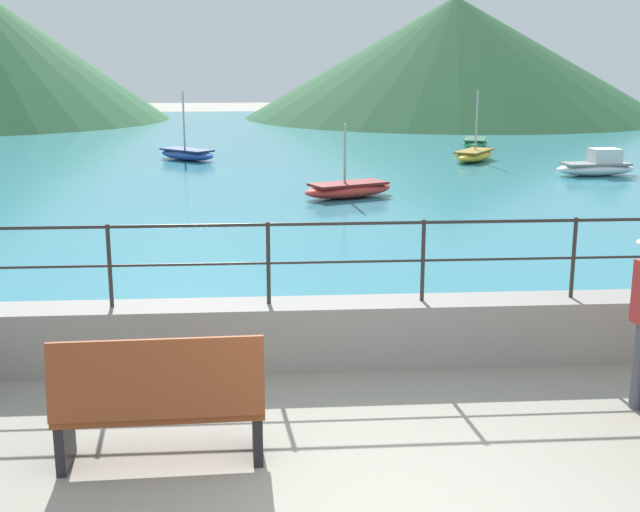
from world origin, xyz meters
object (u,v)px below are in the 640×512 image
at_px(boat_4, 348,189).
at_px(boat_5, 475,143).
at_px(boat_3, 187,154).
at_px(bench_main, 160,402).
at_px(boat_2, 474,155).
at_px(boat_0, 597,166).

distance_m(boat_4, boat_5, 12.42).
relative_size(boat_3, boat_5, 0.93).
height_order(boat_3, boat_4, boat_3).
xyz_separation_m(bench_main, boat_2, (7.77, 20.00, -0.30)).
distance_m(boat_2, boat_4, 8.43).
bearing_deg(boat_3, bench_main, -85.83).
relative_size(bench_main, boat_2, 0.71).
bearing_deg(boat_4, boat_3, 119.48).
bearing_deg(bench_main, boat_4, 77.35).
xyz_separation_m(boat_0, boat_4, (-7.46, -3.34, -0.07)).
relative_size(boat_2, boat_4, 0.98).
distance_m(boat_0, boat_3, 12.78).
xyz_separation_m(boat_4, boat_5, (5.91, 10.93, -0.01)).
xyz_separation_m(bench_main, boat_5, (8.84, 24.02, -0.30)).
distance_m(boat_0, boat_2, 4.44).
distance_m(boat_0, boat_4, 8.18).
bearing_deg(boat_5, bench_main, -110.21).
bearing_deg(boat_3, boat_4, -60.52).
bearing_deg(boat_3, boat_5, 16.25).
bearing_deg(boat_4, boat_2, 55.04).
height_order(boat_0, boat_3, boat_3).
height_order(boat_2, boat_3, boat_2).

